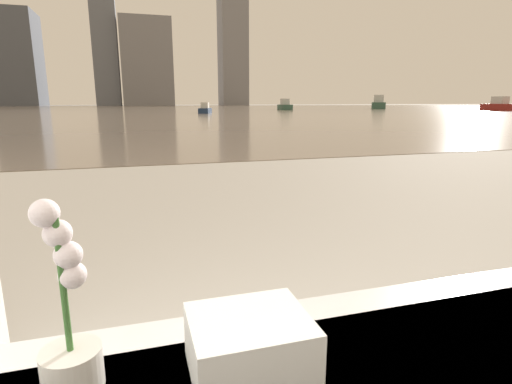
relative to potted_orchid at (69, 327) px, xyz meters
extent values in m
cylinder|color=silver|center=(0.00, 0.00, -0.09)|extent=(0.11, 0.11, 0.08)
cylinder|color=#38662D|center=(0.00, 0.00, 0.09)|extent=(0.01, 0.01, 0.27)
sphere|color=silver|center=(-0.02, 0.00, 0.22)|extent=(0.05, 0.05, 0.05)
sphere|color=silver|center=(0.00, 0.01, 0.18)|extent=(0.05, 0.05, 0.05)
sphere|color=silver|center=(0.01, 0.01, 0.14)|extent=(0.05, 0.05, 0.05)
sphere|color=silver|center=(0.01, 0.01, 0.10)|extent=(0.05, 0.05, 0.05)
cube|color=white|center=(0.34, -0.05, -0.11)|extent=(0.24, 0.20, 0.04)
cube|color=white|center=(0.34, -0.05, -0.07)|extent=(0.24, 0.20, 0.04)
cube|color=white|center=(0.34, -0.05, -0.03)|extent=(0.24, 0.20, 0.04)
cube|color=gray|center=(0.69, 61.17, -0.64)|extent=(180.00, 110.00, 0.01)
cube|color=navy|center=(6.54, 37.07, -0.41)|extent=(1.69, 2.79, 0.46)
cube|color=silver|center=(6.54, 37.07, 0.09)|extent=(0.94, 1.15, 0.53)
cube|color=#335647|center=(36.14, 53.77, -0.15)|extent=(4.50, 5.70, 0.97)
cube|color=silver|center=(36.14, 53.77, 0.88)|extent=(2.26, 2.49, 1.10)
cube|color=#335647|center=(19.63, 50.61, -0.30)|extent=(1.92, 4.04, 0.68)
cube|color=silver|center=(19.63, 50.61, 0.43)|extent=(1.18, 1.59, 0.78)
cube|color=maroon|center=(43.40, 38.78, -0.24)|extent=(1.64, 4.55, 0.79)
cube|color=silver|center=(43.40, 38.78, 0.61)|extent=(1.16, 1.72, 0.90)
cube|color=#4C515B|center=(-27.21, 117.17, 10.82)|extent=(10.33, 13.32, 22.93)
cube|color=slate|center=(4.36, 117.17, 10.73)|extent=(13.26, 11.63, 22.76)
camera|label=1|loc=(0.14, -0.74, 0.41)|focal=28.00mm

